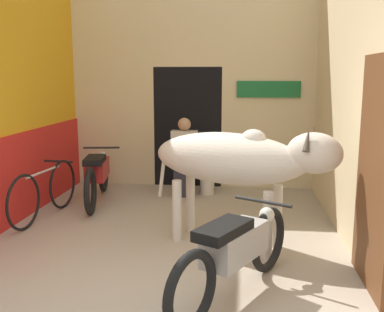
{
  "coord_description": "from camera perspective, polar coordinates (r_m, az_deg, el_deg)",
  "views": [
    {
      "loc": [
        0.88,
        -3.25,
        1.91
      ],
      "look_at": [
        0.28,
        1.97,
        0.97
      ],
      "focal_mm": 42.0,
      "sensor_mm": 36.0,
      "label": 1
    }
  ],
  "objects": [
    {
      "name": "cow",
      "position": [
        4.96,
        5.85,
        -0.5
      ],
      "size": [
        2.16,
        1.22,
        1.43
      ],
      "color": "beige",
      "rests_on": "ground_plane"
    },
    {
      "name": "wall_right_with_door",
      "position": [
        5.54,
        20.16,
        10.96
      ],
      "size": [
        0.22,
        4.38,
        4.15
      ],
      "color": "beige",
      "rests_on": "ground_plane"
    },
    {
      "name": "bicycle",
      "position": [
        6.39,
        -18.19,
        -4.34
      ],
      "size": [
        0.44,
        1.68,
        0.73
      ],
      "color": "black",
      "rests_on": "ground_plane"
    },
    {
      "name": "shopkeeper_seated",
      "position": [
        7.19,
        -1.02,
        0.13
      ],
      "size": [
        0.42,
        0.33,
        1.25
      ],
      "color": "#282833",
      "rests_on": "ground_plane"
    },
    {
      "name": "motorcycle_far",
      "position": [
        6.96,
        -11.94,
        -2.21
      ],
      "size": [
        0.58,
        1.93,
        0.78
      ],
      "color": "black",
      "rests_on": "ground_plane"
    },
    {
      "name": "wall_left_shopfront",
      "position": [
        6.22,
        -23.0,
        10.29
      ],
      "size": [
        0.25,
        4.38,
        4.15
      ],
      "color": "orange",
      "rests_on": "ground_plane"
    },
    {
      "name": "motorcycle_near",
      "position": [
        3.96,
        5.48,
        -11.79
      ],
      "size": [
        1.01,
        1.75,
        0.76
      ],
      "color": "black",
      "rests_on": "ground_plane"
    },
    {
      "name": "plastic_stool",
      "position": [
        7.31,
        1.95,
        -3.03
      ],
      "size": [
        0.33,
        0.33,
        0.45
      ],
      "color": "beige",
      "rests_on": "ground_plane"
    },
    {
      "name": "wall_back_with_doorway",
      "position": [
        7.94,
        -0.0,
        8.66
      ],
      "size": [
        4.13,
        0.93,
        4.15
      ],
      "color": "beige",
      "rests_on": "ground_plane"
    }
  ]
}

